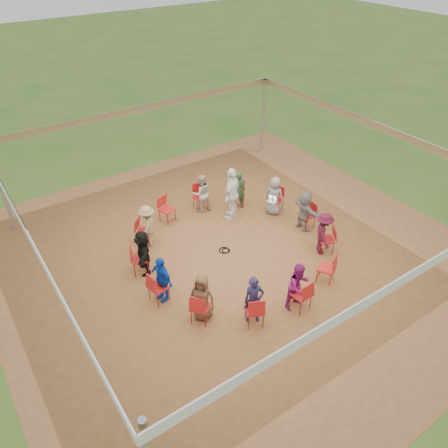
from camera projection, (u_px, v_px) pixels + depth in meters
ground at (233, 254)px, 12.84m from camera, size 80.00×80.00×0.00m
dirt_patch at (233, 254)px, 12.84m from camera, size 13.00×13.00×0.00m
tent at (235, 184)px, 11.47m from camera, size 10.33×10.33×3.00m
chair_0 at (276, 200)px, 14.46m from camera, size 0.57×0.56×0.90m
chair_1 at (238, 194)px, 14.79m from camera, size 0.60×0.61×0.90m
chair_2 at (200, 197)px, 14.61m from camera, size 0.50×0.51×0.90m
chair_3 at (167, 210)px, 13.97m from camera, size 0.53×0.54×0.90m
chair_4 at (144, 231)px, 13.01m from camera, size 0.61×0.61×0.90m
chair_5 at (140, 259)px, 11.95m from camera, size 0.55×0.53×0.90m
chair_6 at (158, 287)px, 11.04m from camera, size 0.51×0.49×0.90m
chair_7 at (201, 307)px, 10.48m from camera, size 0.60×0.60×0.90m
chair_8 at (254, 310)px, 10.40m from camera, size 0.57×0.58×0.90m
chair_9 at (301, 295)px, 10.82m from camera, size 0.44×0.46×0.90m
chair_10 at (326, 268)px, 11.65m from camera, size 0.59×0.59×0.90m
chair_11 at (326, 239)px, 12.68m from camera, size 0.60×0.59×0.90m
chair_12 at (307, 216)px, 13.70m from camera, size 0.47×0.45×0.90m
person_seated_0 at (274, 196)px, 14.25m from camera, size 0.59×0.74×1.33m
person_seated_1 at (238, 190)px, 14.56m from camera, size 0.58×0.55×1.33m
person_seated_2 at (201, 193)px, 14.39m from camera, size 0.71×0.49×1.33m
person_seated_3 at (148, 226)px, 12.86m from camera, size 0.91×0.91×1.33m
person_seated_4 at (143, 252)px, 11.85m from camera, size 0.82×1.32×1.33m
person_seated_5 at (162, 279)px, 10.98m from camera, size 0.53×0.84×1.33m
person_seated_6 at (202, 297)px, 10.45m from camera, size 0.68×0.74×1.33m
person_seated_7 at (254, 300)px, 10.37m from camera, size 0.57×0.49×1.33m
person_seated_8 at (299, 286)px, 10.77m from camera, size 0.66×0.40×1.33m
person_seated_9 at (323, 233)px, 12.55m from camera, size 0.81×0.96×1.33m
person_seated_10 at (305, 211)px, 13.52m from camera, size 0.55×1.26×1.33m
standing_person at (232, 194)px, 13.88m from camera, size 1.19×1.05×1.82m
cable_coil at (225, 250)px, 12.96m from camera, size 0.38×0.38×0.03m
laptop at (272, 199)px, 14.16m from camera, size 0.33×0.36×0.20m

